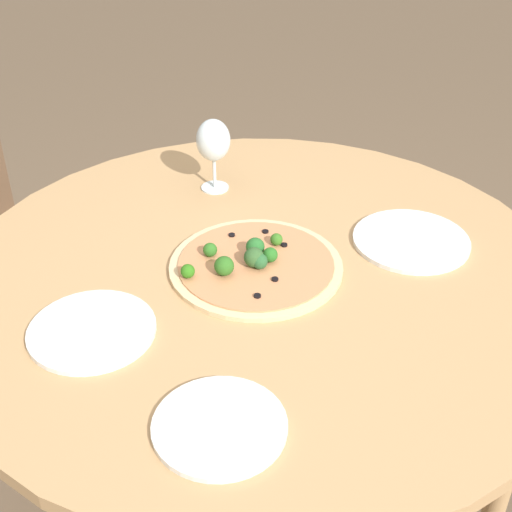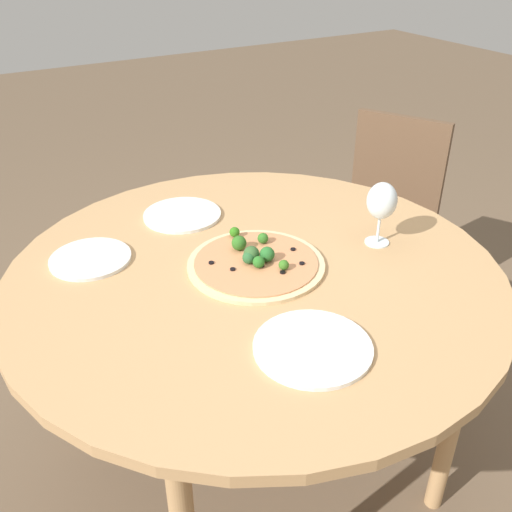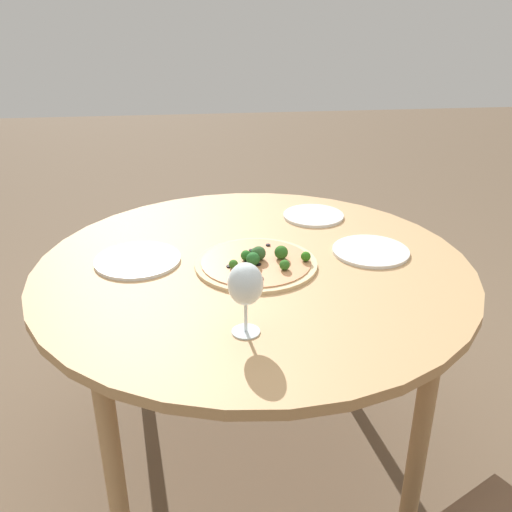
% 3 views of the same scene
% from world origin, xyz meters
% --- Properties ---
extents(ground_plane, '(12.00, 12.00, 0.00)m').
position_xyz_m(ground_plane, '(0.00, 0.00, 0.00)').
color(ground_plane, brown).
extents(dining_table, '(1.27, 1.27, 0.75)m').
position_xyz_m(dining_table, '(0.00, 0.00, 0.69)').
color(dining_table, tan).
rests_on(dining_table, ground_plane).
extents(pizza, '(0.36, 0.36, 0.06)m').
position_xyz_m(pizza, '(-0.01, 0.01, 0.76)').
color(pizza, '#DBBC89').
rests_on(pizza, dining_table).
extents(wine_glass, '(0.08, 0.08, 0.18)m').
position_xyz_m(wine_glass, '(0.06, 0.36, 0.88)').
color(wine_glass, silver).
rests_on(wine_glass, dining_table).
extents(plate_near, '(0.21, 0.21, 0.01)m').
position_xyz_m(plate_near, '(-0.25, -0.35, 0.76)').
color(plate_near, silver).
rests_on(plate_near, dining_table).
extents(plate_far, '(0.25, 0.25, 0.01)m').
position_xyz_m(plate_far, '(0.34, -0.05, 0.76)').
color(plate_far, silver).
rests_on(plate_far, dining_table).
extents(plate_side, '(0.23, 0.23, 0.01)m').
position_xyz_m(plate_side, '(-0.36, -0.04, 0.76)').
color(plate_side, silver).
rests_on(plate_side, dining_table).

